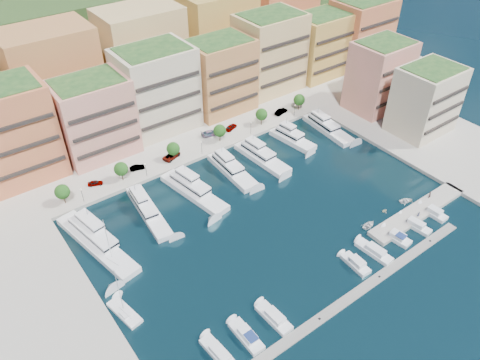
# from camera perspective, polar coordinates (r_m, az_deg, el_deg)

# --- Properties ---
(ground) EXTENTS (400.00, 400.00, 0.00)m
(ground) POSITION_cam_1_polar(r_m,az_deg,el_deg) (118.10, 3.66, -4.15)
(ground) COLOR black
(ground) RESTS_ON ground
(north_quay) EXTENTS (220.00, 64.00, 2.00)m
(north_quay) POSITION_cam_1_polar(r_m,az_deg,el_deg) (160.94, -10.66, 7.93)
(north_quay) COLOR #9E998E
(north_quay) RESTS_ON ground
(east_quay) EXTENTS (34.00, 76.00, 2.00)m
(east_quay) POSITION_cam_1_polar(r_m,az_deg,el_deg) (154.92, 23.66, 3.83)
(east_quay) COLOR #9E998E
(east_quay) RESTS_ON ground
(hillside) EXTENTS (240.00, 40.00, 58.00)m
(hillside) POSITION_cam_1_polar(r_m,az_deg,el_deg) (201.09, -17.27, 13.23)
(hillside) COLOR #223A17
(hillside) RESTS_ON ground
(south_pontoon) EXTENTS (72.00, 2.20, 0.35)m
(south_pontoon) POSITION_cam_1_polar(r_m,az_deg,el_deg) (102.87, 13.31, -13.80)
(south_pontoon) COLOR gray
(south_pontoon) RESTS_ON ground
(finger_pier) EXTENTS (32.00, 5.00, 2.00)m
(finger_pier) POSITION_cam_1_polar(r_m,az_deg,el_deg) (126.22, 20.79, -3.81)
(finger_pier) COLOR #9E998E
(finger_pier) RESTS_ON ground
(apartment_1) EXTENTS (20.00, 16.50, 26.80)m
(apartment_1) POSITION_cam_1_polar(r_m,az_deg,el_deg) (134.97, -25.95, 5.21)
(apartment_1) COLOR #C25E40
(apartment_1) RESTS_ON north_quay
(apartment_2) EXTENTS (20.00, 15.50, 22.80)m
(apartment_2) POSITION_cam_1_polar(r_m,az_deg,el_deg) (138.00, -17.33, 7.26)
(apartment_2) COLOR #DD857B
(apartment_2) RESTS_ON north_quay
(apartment_3) EXTENTS (22.00, 16.50, 25.80)m
(apartment_3) POSITION_cam_1_polar(r_m,az_deg,el_deg) (145.68, -10.11, 10.83)
(apartment_3) COLOR beige
(apartment_3) RESTS_ON north_quay
(apartment_4) EXTENTS (20.00, 15.50, 23.80)m
(apartment_4) POSITION_cam_1_polar(r_m,az_deg,el_deg) (154.39, -2.39, 12.61)
(apartment_4) COLOR #B47D43
(apartment_4) RESTS_ON north_quay
(apartment_5) EXTENTS (22.00, 16.50, 26.80)m
(apartment_5) POSITION_cam_1_polar(r_m,az_deg,el_deg) (167.40, 3.62, 15.24)
(apartment_5) COLOR #DAB573
(apartment_5) RESTS_ON north_quay
(apartment_6) EXTENTS (20.00, 15.50, 22.80)m
(apartment_6) POSITION_cam_1_polar(r_m,az_deg,el_deg) (180.84, 9.61, 15.90)
(apartment_6) COLOR gold
(apartment_6) RESTS_ON north_quay
(apartment_7) EXTENTS (22.00, 16.50, 24.80)m
(apartment_7) POSITION_cam_1_polar(r_m,az_deg,el_deg) (193.37, 14.50, 17.06)
(apartment_7) COLOR #C25E40
(apartment_7) RESTS_ON north_quay
(apartment_east_a) EXTENTS (18.00, 14.50, 22.80)m
(apartment_east_a) POSITION_cam_1_polar(r_m,az_deg,el_deg) (161.85, 16.65, 12.10)
(apartment_east_a) COLOR #DD857B
(apartment_east_a) RESTS_ON east_quay
(apartment_east_b) EXTENTS (18.00, 14.50, 20.80)m
(apartment_east_b) POSITION_cam_1_polar(r_m,az_deg,el_deg) (153.56, 21.70, 9.07)
(apartment_east_b) COLOR beige
(apartment_east_b) RESTS_ON east_quay
(backblock_1) EXTENTS (26.00, 18.00, 30.00)m
(backblock_1) POSITION_cam_1_polar(r_m,az_deg,el_deg) (156.67, -21.69, 11.61)
(backblock_1) COLOR #B47D43
(backblock_1) RESTS_ON north_quay
(backblock_2) EXTENTS (26.00, 18.00, 30.00)m
(backblock_2) POSITION_cam_1_polar(r_m,az_deg,el_deg) (165.61, -11.77, 14.90)
(backblock_2) COLOR #DAB573
(backblock_2) RESTS_ON north_quay
(backblock_3) EXTENTS (26.00, 18.00, 30.00)m
(backblock_3) POSITION_cam_1_polar(r_m,az_deg,el_deg) (179.18, -2.87, 17.42)
(backblock_3) COLOR gold
(backblock_3) RESTS_ON north_quay
(backblock_4) EXTENTS (26.00, 18.00, 30.00)m
(backblock_4) POSITION_cam_1_polar(r_m,az_deg,el_deg) (196.43, 4.80, 19.24)
(backblock_4) COLOR #C25E40
(backblock_4) RESTS_ON north_quay
(tree_0) EXTENTS (3.80, 3.80, 5.65)m
(tree_0) POSITION_cam_1_polar(r_m,az_deg,el_deg) (125.22, -20.86, -1.35)
(tree_0) COLOR #473323
(tree_0) RESTS_ON north_quay
(tree_1) EXTENTS (3.80, 3.80, 5.65)m
(tree_1) POSITION_cam_1_polar(r_m,az_deg,el_deg) (128.50, -14.30, 1.32)
(tree_1) COLOR #473323
(tree_1) RESTS_ON north_quay
(tree_2) EXTENTS (3.80, 3.80, 5.65)m
(tree_2) POSITION_cam_1_polar(r_m,az_deg,el_deg) (133.63, -8.15, 3.80)
(tree_2) COLOR #473323
(tree_2) RESTS_ON north_quay
(tree_3) EXTENTS (3.80, 3.80, 5.65)m
(tree_3) POSITION_cam_1_polar(r_m,az_deg,el_deg) (140.40, -2.49, 6.03)
(tree_3) COLOR #473323
(tree_3) RESTS_ON north_quay
(tree_4) EXTENTS (3.80, 3.80, 5.65)m
(tree_4) POSITION_cam_1_polar(r_m,az_deg,el_deg) (148.60, 2.64, 7.99)
(tree_4) COLOR #473323
(tree_4) RESTS_ON north_quay
(tree_5) EXTENTS (3.80, 3.80, 5.65)m
(tree_5) POSITION_cam_1_polar(r_m,az_deg,el_deg) (157.99, 7.24, 9.68)
(tree_5) COLOR #473323
(tree_5) RESTS_ON north_quay
(lamppost_0) EXTENTS (0.30, 0.30, 4.20)m
(lamppost_0) POSITION_cam_1_polar(r_m,az_deg,el_deg) (124.61, -18.73, -1.54)
(lamppost_0) COLOR black
(lamppost_0) RESTS_ON north_quay
(lamppost_1) EXTENTS (0.30, 0.30, 4.20)m
(lamppost_1) POSITION_cam_1_polar(r_m,az_deg,el_deg) (129.02, -11.43, 1.47)
(lamppost_1) COLOR black
(lamppost_1) RESTS_ON north_quay
(lamppost_2) EXTENTS (0.30, 0.30, 4.20)m
(lamppost_2) POSITION_cam_1_polar(r_m,az_deg,el_deg) (135.68, -4.71, 4.20)
(lamppost_2) COLOR black
(lamppost_2) RESTS_ON north_quay
(lamppost_3) EXTENTS (0.30, 0.30, 4.20)m
(lamppost_3) POSITION_cam_1_polar(r_m,az_deg,el_deg) (144.30, 1.33, 6.60)
(lamppost_3) COLOR black
(lamppost_3) RESTS_ON north_quay
(lamppost_4) EXTENTS (0.30, 0.30, 4.20)m
(lamppost_4) POSITION_cam_1_polar(r_m,az_deg,el_deg) (154.54, 6.68, 8.64)
(lamppost_4) COLOR black
(lamppost_4) RESTS_ON north_quay
(yacht_0) EXTENTS (9.73, 27.82, 7.30)m
(yacht_0) POSITION_cam_1_polar(r_m,az_deg,el_deg) (114.73, -17.31, -6.98)
(yacht_0) COLOR white
(yacht_0) RESTS_ON ground
(yacht_1) EXTENTS (6.42, 22.24, 7.30)m
(yacht_1) POSITION_cam_1_polar(r_m,az_deg,el_deg) (119.86, -11.26, -3.50)
(yacht_1) COLOR white
(yacht_1) RESTS_ON ground
(yacht_2) EXTENTS (8.26, 22.87, 7.30)m
(yacht_2) POSITION_cam_1_polar(r_m,az_deg,el_deg) (124.01, -5.89, -1.13)
(yacht_2) COLOR white
(yacht_2) RESTS_ON ground
(yacht_3) EXTENTS (5.82, 19.42, 7.30)m
(yacht_3) POSITION_cam_1_polar(r_m,az_deg,el_deg) (130.74, -1.15, 1.45)
(yacht_3) COLOR white
(yacht_3) RESTS_ON ground
(yacht_4) EXTENTS (6.26, 19.87, 7.30)m
(yacht_4) POSITION_cam_1_polar(r_m,az_deg,el_deg) (135.83, 2.51, 2.95)
(yacht_4) COLOR white
(yacht_4) RESTS_ON ground
(yacht_5) EXTENTS (6.40, 15.93, 7.30)m
(yacht_5) POSITION_cam_1_polar(r_m,az_deg,el_deg) (144.48, 6.26, 5.18)
(yacht_5) COLOR white
(yacht_5) RESTS_ON ground
(yacht_6) EXTENTS (6.50, 20.26, 7.30)m
(yacht_6) POSITION_cam_1_polar(r_m,az_deg,el_deg) (151.34, 10.49, 6.40)
(yacht_6) COLOR white
(yacht_6) RESTS_ON ground
(cruiser_0) EXTENTS (3.28, 9.25, 2.55)m
(cruiser_0) POSITION_cam_1_polar(r_m,az_deg,el_deg) (92.39, -2.53, -20.45)
(cruiser_0) COLOR white
(cruiser_0) RESTS_ON ground
(cruiser_1) EXTENTS (2.82, 8.30, 2.66)m
(cruiser_1) POSITION_cam_1_polar(r_m,az_deg,el_deg) (94.32, 0.80, -18.50)
(cruiser_1) COLOR white
(cruiser_1) RESTS_ON ground
(cruiser_2) EXTENTS (3.20, 8.53, 2.55)m
(cruiser_2) POSITION_cam_1_polar(r_m,az_deg,el_deg) (96.89, 4.18, -16.43)
(cruiser_2) COLOR white
(cruiser_2) RESTS_ON ground
(cruiser_5) EXTENTS (3.13, 7.26, 2.55)m
(cruiser_5) POSITION_cam_1_polar(r_m,az_deg,el_deg) (108.57, 13.94, -9.90)
(cruiser_5) COLOR white
(cruiser_5) RESTS_ON ground
(cruiser_6) EXTENTS (3.44, 9.15, 2.55)m
(cruiser_6) POSITION_cam_1_polar(r_m,az_deg,el_deg) (112.19, 16.05, -8.41)
(cruiser_6) COLOR white
(cruiser_6) RESTS_ON ground
(cruiser_7) EXTENTS (3.70, 7.46, 2.66)m
(cruiser_7) POSITION_cam_1_polar(r_m,az_deg,el_deg) (117.07, 18.50, -6.64)
(cruiser_7) COLOR white
(cruiser_7) RESTS_ON ground
(cruiser_8) EXTENTS (3.39, 8.47, 2.55)m
(cruiser_8) POSITION_cam_1_polar(r_m,az_deg,el_deg) (121.76, 20.52, -5.17)
(cruiser_8) COLOR white
(cruiser_8) RESTS_ON ground
(cruiser_9) EXTENTS (2.94, 7.19, 2.55)m
(cruiser_9) POSITION_cam_1_polar(r_m,az_deg,el_deg) (126.95, 22.48, -3.72)
(cruiser_9) COLOR white
(cruiser_9) RESTS_ON ground
(sailboat_1) EXTENTS (4.30, 8.96, 13.20)m
(sailboat_1) POSITION_cam_1_polar(r_m,az_deg,el_deg) (100.36, -13.87, -15.45)
(sailboat_1) COLOR white
(sailboat_1) RESTS_ON ground
(sailboat_2) EXTENTS (5.44, 9.09, 13.20)m
(sailboat_2) POSITION_cam_1_polar(r_m,az_deg,el_deg) (109.89, -15.22, -9.62)
(sailboat_2) COLOR white
(sailboat_2) RESTS_ON ground
(tender_1) EXTENTS (1.71, 1.53, 0.82)m
(tender_1) POSITION_cam_1_polar(r_m,az_deg,el_deg) (123.66, 17.19, -3.59)
(tender_1) COLOR beige
(tender_1) RESTS_ON ground
(tender_0) EXTENTS (4.11, 3.13, 0.80)m
(tender_0) POSITION_cam_1_polar(r_m,az_deg,el_deg) (118.54, 15.43, -5.33)
(tender_0) COLOR white
(tender_0) RESTS_ON ground
(tender_3) EXTENTS (1.46, 1.28, 0.73)m
(tender_3) POSITION_cam_1_polar(r_m,az_deg,el_deg) (128.99, 20.08, -2.37)
(tender_3) COLOR beige
(tender_3) RESTS_ON ground
(tender_2) EXTENTS (4.20, 3.57, 0.74)m
(tender_2) POSITION_cam_1_polar(r_m,az_deg,el_deg) (128.52, 19.58, -2.39)
(tender_2) COLOR white
(tender_2) RESTS_ON ground
(car_0) EXTENTS (4.25, 2.99, 1.34)m
(car_0) POSITION_cam_1_polar(r_m,az_deg,el_deg) (130.57, -17.24, -0.35)
(car_0) COLOR gray
(car_0) RESTS_ON north_quay
(car_1) EXTENTS (4.40, 2.41, 1.37)m
(car_1) POSITION_cam_1_polar(r_m,az_deg,el_deg) (133.27, -12.42, 1.50)
(car_1) COLOR gray
(car_1) RESTS_ON north_quay
(car_2) EXTENTS (6.36, 4.42, 1.61)m
(car_2) POSITION_cam_1_polar(r_m,az_deg,el_deg) (136.05, -8.33, 2.97)
(car_2) COLOR gray
(car_2) RESTS_ON north_quay
(car_3) EXTENTS (6.08, 3.48, 1.66)m
(car_3) POSITION_cam_1_polar(r_m,az_deg,el_deg) (144.85, -3.63, 5.73)
(car_3) COLOR gray
(car_3) RESTS_ON north_quay
(car_4) EXTENTS (5.08, 3.36, 1.61)m
(car_4) POSITION_cam_1_polar(r_m,az_deg,el_deg) (147.63, -1.11, 6.48)
(car_4) COLOR gray
(car_4) RESTS_ON north_quay
(car_5) EXTENTS (5.25, 2.66, 1.65)m
(car_5) POSITION_cam_1_polar(r_m,az_deg,el_deg) (156.53, 5.02, 8.33)
(car_5) COLOR gray
(car_5) RESTS_ON north_quay
(person_0) EXTENTS (0.67, 0.67, 1.57)m
(person_0) POSITION_cam_1_polar(r_m,az_deg,el_deg) (123.20, 20.93, -3.92)
(person_0) COLOR #222945
(person_0) RESTS_ON finger_pier
(person_1) EXTENTS (0.94, 0.75, 1.85)m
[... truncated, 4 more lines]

